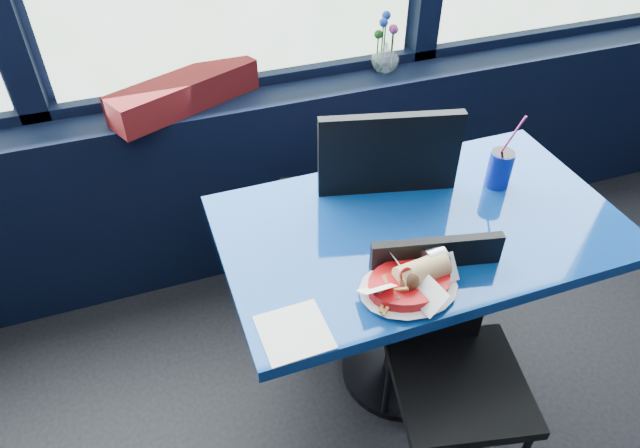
{
  "coord_description": "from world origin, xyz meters",
  "views": [
    {
      "loc": [
        -0.42,
        0.88,
        1.86
      ],
      "look_at": [
        -0.03,
        1.98,
        0.86
      ],
      "focal_mm": 32.0,
      "sensor_mm": 36.0,
      "label": 1
    }
  ],
  "objects_px": {
    "planter_box": "(185,92)",
    "soda_cup": "(500,168)",
    "chair_near_front": "(447,351)",
    "food_basket": "(411,282)",
    "ketchup_bottle": "(404,155)",
    "flower_vase": "(385,54)",
    "near_table": "(415,266)",
    "chair_near_back": "(360,208)"
  },
  "relations": [
    {
      "from": "planter_box",
      "to": "soda_cup",
      "type": "distance_m",
      "value": 1.15
    },
    {
      "from": "chair_near_front",
      "to": "soda_cup",
      "type": "distance_m",
      "value": 0.6
    },
    {
      "from": "food_basket",
      "to": "ketchup_bottle",
      "type": "bearing_deg",
      "value": 85.98
    },
    {
      "from": "flower_vase",
      "to": "planter_box",
      "type": "bearing_deg",
      "value": -178.27
    },
    {
      "from": "ketchup_bottle",
      "to": "food_basket",
      "type": "bearing_deg",
      "value": -113.02
    },
    {
      "from": "chair_near_front",
      "to": "food_basket",
      "type": "distance_m",
      "value": 0.33
    },
    {
      "from": "near_table",
      "to": "chair_near_back",
      "type": "bearing_deg",
      "value": 101.28
    },
    {
      "from": "near_table",
      "to": "ketchup_bottle",
      "type": "height_order",
      "value": "ketchup_bottle"
    },
    {
      "from": "chair_near_front",
      "to": "planter_box",
      "type": "distance_m",
      "value": 1.3
    },
    {
      "from": "flower_vase",
      "to": "soda_cup",
      "type": "relative_size",
      "value": 0.92
    },
    {
      "from": "food_basket",
      "to": "ketchup_bottle",
      "type": "xyz_separation_m",
      "value": [
        0.19,
        0.44,
        0.08
      ]
    },
    {
      "from": "soda_cup",
      "to": "food_basket",
      "type": "bearing_deg",
      "value": -145.5
    },
    {
      "from": "chair_near_front",
      "to": "flower_vase",
      "type": "relative_size",
      "value": 3.5
    },
    {
      "from": "planter_box",
      "to": "food_basket",
      "type": "bearing_deg",
      "value": -94.31
    },
    {
      "from": "chair_near_front",
      "to": "flower_vase",
      "type": "bearing_deg",
      "value": 87.92
    },
    {
      "from": "ketchup_bottle",
      "to": "chair_near_back",
      "type": "bearing_deg",
      "value": 130.49
    },
    {
      "from": "near_table",
      "to": "flower_vase",
      "type": "relative_size",
      "value": 4.97
    },
    {
      "from": "food_basket",
      "to": "ketchup_bottle",
      "type": "height_order",
      "value": "ketchup_bottle"
    },
    {
      "from": "near_table",
      "to": "flower_vase",
      "type": "distance_m",
      "value": 0.97
    },
    {
      "from": "planter_box",
      "to": "food_basket",
      "type": "relative_size",
      "value": 2.04
    },
    {
      "from": "planter_box",
      "to": "chair_near_back",
      "type": "bearing_deg",
      "value": -72.07
    },
    {
      "from": "chair_near_front",
      "to": "chair_near_back",
      "type": "distance_m",
      "value": 0.6
    },
    {
      "from": "chair_near_back",
      "to": "ketchup_bottle",
      "type": "relative_size",
      "value": 4.13
    },
    {
      "from": "chair_near_back",
      "to": "ketchup_bottle",
      "type": "height_order",
      "value": "chair_near_back"
    },
    {
      "from": "near_table",
      "to": "food_basket",
      "type": "distance_m",
      "value": 0.35
    },
    {
      "from": "flower_vase",
      "to": "soda_cup",
      "type": "height_order",
      "value": "flower_vase"
    },
    {
      "from": "flower_vase",
      "to": "chair_near_front",
      "type": "bearing_deg",
      "value": -104.59
    },
    {
      "from": "soda_cup",
      "to": "flower_vase",
      "type": "bearing_deg",
      "value": 93.17
    },
    {
      "from": "chair_near_front",
      "to": "near_table",
      "type": "bearing_deg",
      "value": 96.95
    },
    {
      "from": "near_table",
      "to": "chair_near_back",
      "type": "relative_size",
      "value": 1.18
    },
    {
      "from": "food_basket",
      "to": "ketchup_bottle",
      "type": "distance_m",
      "value": 0.48
    },
    {
      "from": "ketchup_bottle",
      "to": "flower_vase",
      "type": "bearing_deg",
      "value": 70.05
    },
    {
      "from": "ketchup_bottle",
      "to": "soda_cup",
      "type": "height_order",
      "value": "soda_cup"
    },
    {
      "from": "near_table",
      "to": "soda_cup",
      "type": "bearing_deg",
      "value": 16.13
    },
    {
      "from": "chair_near_front",
      "to": "soda_cup",
      "type": "relative_size",
      "value": 3.23
    },
    {
      "from": "chair_near_front",
      "to": "ketchup_bottle",
      "type": "xyz_separation_m",
      "value": [
        0.06,
        0.48,
        0.37
      ]
    },
    {
      "from": "chair_near_back",
      "to": "ketchup_bottle",
      "type": "bearing_deg",
      "value": 144.2
    },
    {
      "from": "chair_near_back",
      "to": "soda_cup",
      "type": "xyz_separation_m",
      "value": [
        0.38,
        -0.22,
        0.23
      ]
    },
    {
      "from": "chair_near_front",
      "to": "ketchup_bottle",
      "type": "height_order",
      "value": "ketchup_bottle"
    },
    {
      "from": "flower_vase",
      "to": "food_basket",
      "type": "height_order",
      "value": "flower_vase"
    },
    {
      "from": "soda_cup",
      "to": "ketchup_bottle",
      "type": "bearing_deg",
      "value": 158.43
    },
    {
      "from": "food_basket",
      "to": "soda_cup",
      "type": "distance_m",
      "value": 0.58
    }
  ]
}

